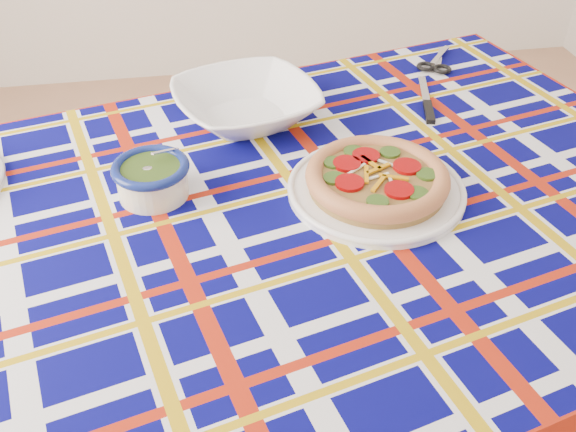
{
  "coord_description": "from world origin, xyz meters",
  "views": [
    {
      "loc": [
        -0.27,
        -1.38,
        1.57
      ],
      "look_at": [
        -0.11,
        -0.47,
        0.86
      ],
      "focal_mm": 40.0,
      "sensor_mm": 36.0,
      "label": 1
    }
  ],
  "objects": [
    {
      "name": "table_knife",
      "position": [
        0.31,
        -0.0,
        0.85
      ],
      "size": [
        0.08,
        0.25,
        0.01
      ],
      "primitive_type": null,
      "rotation": [
        0.0,
        0.0,
        1.33
      ],
      "color": "silver",
      "rests_on": "tablecloth"
    },
    {
      "name": "pesto_bowl",
      "position": [
        -0.35,
        -0.33,
        0.88
      ],
      "size": [
        0.17,
        0.17,
        0.09
      ],
      "primitive_type": null,
      "rotation": [
        0.0,
        0.0,
        0.17
      ],
      "color": "#21370F",
      "rests_on": "tablecloth"
    },
    {
      "name": "dining_table",
      "position": [
        -0.15,
        -0.44,
        0.75
      ],
      "size": [
        1.99,
        1.51,
        0.83
      ],
      "rotation": [
        0.0,
        0.0,
        0.24
      ],
      "color": "brown",
      "rests_on": "floor"
    },
    {
      "name": "kitchen_scissors",
      "position": [
        0.42,
        0.18,
        0.85
      ],
      "size": [
        0.19,
        0.22,
        0.02
      ],
      "primitive_type": null,
      "rotation": [
        0.0,
        0.0,
        1.03
      ],
      "color": "silver",
      "rests_on": "tablecloth"
    },
    {
      "name": "tablecloth",
      "position": [
        -0.15,
        -0.44,
        0.78
      ],
      "size": [
        2.04,
        1.55,
        0.12
      ],
      "primitive_type": null,
      "rotation": [
        0.0,
        0.0,
        0.24
      ],
      "color": "#050557",
      "rests_on": "dining_table"
    },
    {
      "name": "serving_bowl",
      "position": [
        -0.14,
        -0.07,
        0.88
      ],
      "size": [
        0.4,
        0.4,
        0.08
      ],
      "primitive_type": "imported",
      "rotation": [
        0.0,
        0.0,
        0.27
      ],
      "color": "white",
      "rests_on": "tablecloth"
    },
    {
      "name": "floor",
      "position": [
        0.0,
        0.0,
        0.0
      ],
      "size": [
        4.0,
        4.0,
        0.0
      ],
      "primitive_type": "plane",
      "color": "tan",
      "rests_on": "ground"
    },
    {
      "name": "main_focaccia_plate",
      "position": [
        0.07,
        -0.4,
        0.87
      ],
      "size": [
        0.39,
        0.39,
        0.07
      ],
      "primitive_type": null,
      "rotation": [
        0.0,
        0.0,
        0.1
      ],
      "color": "olive",
      "rests_on": "tablecloth"
    }
  ]
}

